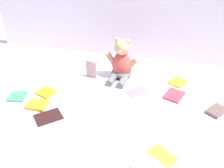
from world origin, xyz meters
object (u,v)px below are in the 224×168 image
teddy_bear (122,64)px  book_case_1 (37,105)px  book_case_10 (174,96)px  book_case_6 (90,106)px  book_case_5 (216,111)px  book_case_8 (203,88)px  book_case_9 (46,93)px  book_case_7 (163,155)px  book_case_12 (48,117)px  book_case_0 (91,69)px  book_case_2 (137,91)px  book_case_11 (17,96)px  book_case_3 (178,82)px

teddy_bear → book_case_1: 0.55m
book_case_10 → book_case_6: bearing=-135.8°
book_case_5 → book_case_6: size_ratio=0.85×
book_case_8 → book_case_9: (-0.87, -0.25, 0.00)m
book_case_7 → book_case_8: same height
teddy_bear → book_case_10: bearing=-14.6°
book_case_6 → book_case_8: same height
book_case_5 → book_case_12: size_ratio=0.79×
book_case_12 → book_case_0: bearing=-55.4°
book_case_8 → book_case_10: size_ratio=1.10×
teddy_bear → book_case_5: 0.59m
book_case_8 → book_case_12: (-0.78, -0.43, 0.00)m
teddy_bear → book_case_6: bearing=-99.7°
book_case_2 → book_case_9: 0.52m
book_case_0 → book_case_12: size_ratio=0.86×
book_case_0 → book_case_12: bearing=-92.0°
book_case_10 → book_case_12: (-0.61, -0.31, -0.00)m
teddy_bear → book_case_2: (0.12, -0.13, -0.09)m
book_case_10 → book_case_12: 0.69m
book_case_0 → book_case_7: size_ratio=0.94×
teddy_bear → book_case_12: bearing=-114.2°
teddy_bear → book_case_11: (-0.52, -0.33, -0.09)m
book_case_0 → book_case_3: size_ratio=1.24×
book_case_7 → teddy_bear: bearing=-116.3°
book_case_9 → book_case_12: 0.21m
book_case_9 → book_case_12: (0.10, -0.19, -0.00)m
book_case_1 → book_case_5: size_ratio=1.01×
book_case_7 → book_case_8: bearing=-162.7°
book_case_7 → book_case_9: (-0.67, 0.31, 0.00)m
book_case_11 → book_case_12: size_ratio=0.70×
book_case_2 → book_case_10: bearing=44.7°
book_case_8 → book_case_11: (-1.01, -0.32, 0.00)m
book_case_2 → book_case_8: bearing=62.7°
book_case_5 → book_case_7: size_ratio=0.86×
book_case_1 → book_case_8: size_ratio=0.85×
book_case_12 → book_case_1: bearing=12.0°
book_case_10 → book_case_8: bearing=56.5°
book_case_2 → book_case_9: bearing=-120.1°
book_case_2 → book_case_11: 0.67m
book_case_1 → book_case_3: size_ratio=1.15×
teddy_bear → book_case_0: 0.19m
book_case_6 → book_case_10: size_ratio=1.09×
book_case_0 → book_case_7: (0.47, -0.54, -0.05)m
book_case_5 → book_case_10: size_ratio=0.92×
book_case_1 → book_case_10: 0.75m
book_case_1 → book_case_10: size_ratio=0.94×
book_case_0 → book_case_5: bearing=-2.1°
book_case_1 → book_case_3: 0.82m
book_case_3 → book_case_6: size_ratio=0.75×
book_case_7 → book_case_12: book_case_12 is taller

